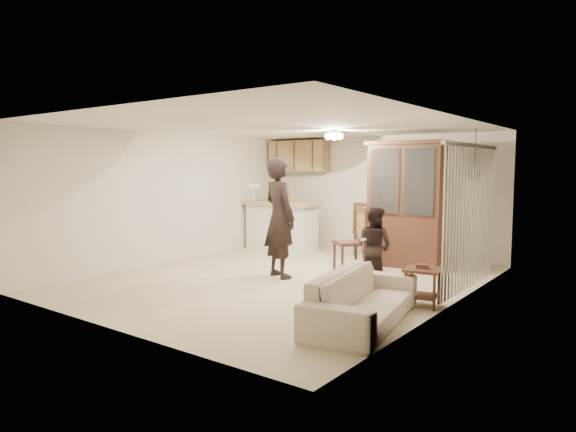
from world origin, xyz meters
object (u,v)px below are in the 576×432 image
Objects in this scene: child at (374,243)px; chair_hutch_left at (349,253)px; sofa at (363,293)px; chair_bar at (272,233)px; adult at (280,224)px; side_table at (422,286)px; china_hutch at (406,205)px; chair_hutch_right at (368,240)px.

child is 1.27m from chair_hutch_left.
chair_bar reaches higher than sofa.
adult is 3.20× the size of side_table.
china_hutch is 3.60m from chair_bar.
sofa is 1.69× the size of chair_hutch_right.
adult is 1.63m from child.
child is at bearing 148.08° from side_table.
chair_hutch_left reaches higher than side_table.
adult is 2.72m from side_table.
adult is 0.78× the size of china_hutch.
adult reaches higher than chair_bar.
side_table is at bearing 2.20° from chair_hutch_left.
side_table is (2.62, -0.31, -0.64)m from adult.
chair_bar is at bearing 169.29° from china_hutch.
side_table is at bearing 154.36° from child.
side_table is at bearing -65.35° from china_hutch.
chair_hutch_left is (-1.69, 2.63, -0.05)m from sofa.
sofa is 2.00m from child.
sofa is at bearing -32.35° from chair_bar.
chair_hutch_right is at bearing 128.09° from side_table.
sofa is at bearing -77.36° from china_hutch.
china_hutch reaches higher than child.
chair_bar is 1.01× the size of chair_hutch_right.
chair_hutch_left is 1.76m from chair_hutch_right.
chair_hutch_right is at bearing 144.32° from china_hutch.
child is (1.57, 0.35, -0.22)m from adult.
china_hutch is at bearing 2.27° from chair_bar.
china_hutch reaches higher than chair_bar.
china_hutch is 2.91m from side_table.
sofa is 1.66× the size of chair_hutch_left.
chair_hutch_right is (0.15, 2.85, -0.59)m from adult.
china_hutch is (-0.27, 1.79, 0.47)m from child.
chair_hutch_left is 1.02× the size of chair_hutch_right.
china_hutch is 2.07× the size of chair_bar.
adult reaches higher than chair_hutch_right.
sofa is 1.04× the size of adult.
chair_bar is at bearing 5.06° from chair_hutch_right.
side_table is 5.59m from chair_bar.
chair_hutch_left is at bearing 105.04° from chair_hutch_right.
chair_hutch_right is at bearing 146.42° from chair_hutch_left.
adult is at bearing 173.30° from side_table.
chair_bar is (-2.18, 2.56, -0.58)m from adult.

